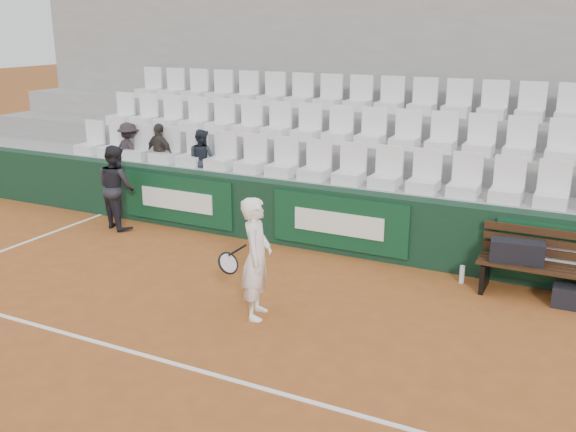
# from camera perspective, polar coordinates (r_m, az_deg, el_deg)

# --- Properties ---
(ground) EXTENTS (80.00, 80.00, 0.00)m
(ground) POSITION_cam_1_polar(r_m,az_deg,el_deg) (6.78, -6.65, -13.86)
(ground) COLOR #985022
(ground) RESTS_ON ground
(court_baseline) EXTENTS (18.00, 0.06, 0.01)m
(court_baseline) POSITION_cam_1_polar(r_m,az_deg,el_deg) (6.78, -6.65, -13.83)
(court_baseline) COLOR white
(court_baseline) RESTS_ON ground
(back_barrier) EXTENTS (18.00, 0.34, 1.00)m
(back_barrier) POSITION_cam_1_polar(r_m,az_deg,el_deg) (9.84, 6.35, -0.70)
(back_barrier) COLOR #10311F
(back_barrier) RESTS_ON ground
(grandstand_tier_front) EXTENTS (18.00, 0.95, 1.00)m
(grandstand_tier_front) POSITION_cam_1_polar(r_m,az_deg,el_deg) (10.43, 7.21, 0.28)
(grandstand_tier_front) COLOR gray
(grandstand_tier_front) RESTS_ON ground
(grandstand_tier_mid) EXTENTS (18.00, 0.95, 1.45)m
(grandstand_tier_mid) POSITION_cam_1_polar(r_m,az_deg,el_deg) (11.25, 8.89, 2.61)
(grandstand_tier_mid) COLOR gray
(grandstand_tier_mid) RESTS_ON ground
(grandstand_tier_back) EXTENTS (18.00, 0.95, 1.90)m
(grandstand_tier_back) POSITION_cam_1_polar(r_m,az_deg,el_deg) (12.08, 10.34, 4.63)
(grandstand_tier_back) COLOR gray
(grandstand_tier_back) RESTS_ON ground
(grandstand_rear_wall) EXTENTS (18.00, 0.30, 4.40)m
(grandstand_rear_wall) POSITION_cam_1_polar(r_m,az_deg,el_deg) (12.49, 11.48, 10.77)
(grandstand_rear_wall) COLOR gray
(grandstand_rear_wall) RESTS_ON ground
(seat_row_front) EXTENTS (11.90, 0.44, 0.63)m
(seat_row_front) POSITION_cam_1_polar(r_m,az_deg,el_deg) (10.07, 7.05, 4.48)
(seat_row_front) COLOR silver
(seat_row_front) RESTS_ON grandstand_tier_front
(seat_row_mid) EXTENTS (11.90, 0.44, 0.63)m
(seat_row_mid) POSITION_cam_1_polar(r_m,az_deg,el_deg) (10.88, 8.85, 7.73)
(seat_row_mid) COLOR silver
(seat_row_mid) RESTS_ON grandstand_tier_mid
(seat_row_back) EXTENTS (11.90, 0.44, 0.63)m
(seat_row_back) POSITION_cam_1_polar(r_m,az_deg,el_deg) (11.72, 10.42, 10.52)
(seat_row_back) COLOR silver
(seat_row_back) RESTS_ON grandstand_tier_back
(bench_left) EXTENTS (1.50, 0.56, 0.45)m
(bench_left) POSITION_cam_1_polar(r_m,az_deg,el_deg) (8.97, 21.21, -5.44)
(bench_left) COLOR #351D10
(bench_left) RESTS_ON ground
(sports_bag_left) EXTENTS (0.71, 0.38, 0.29)m
(sports_bag_left) POSITION_cam_1_polar(r_m,az_deg,el_deg) (8.86, 19.69, -2.98)
(sports_bag_left) COLOR black
(sports_bag_left) RESTS_ON bench_left
(sports_bag_ground) EXTENTS (0.46, 0.29, 0.28)m
(sports_bag_ground) POSITION_cam_1_polar(r_m,az_deg,el_deg) (8.87, 23.87, -6.60)
(sports_bag_ground) COLOR black
(sports_bag_ground) RESTS_ON ground
(water_bottle_near) EXTENTS (0.07, 0.07, 0.25)m
(water_bottle_near) POSITION_cam_1_polar(r_m,az_deg,el_deg) (9.18, 15.20, -5.02)
(water_bottle_near) COLOR silver
(water_bottle_near) RESTS_ON ground
(tennis_player) EXTENTS (0.75, 0.63, 1.50)m
(tennis_player) POSITION_cam_1_polar(r_m,az_deg,el_deg) (7.67, -2.83, -3.77)
(tennis_player) COLOR white
(tennis_player) RESTS_ON ground
(ball_kid) EXTENTS (0.86, 0.76, 1.46)m
(ball_kid) POSITION_cam_1_polar(r_m,az_deg,el_deg) (11.45, -15.01, 2.51)
(ball_kid) COLOR black
(ball_kid) RESTS_ON ground
(spectator_a) EXTENTS (0.80, 0.58, 1.11)m
(spectator_a) POSITION_cam_1_polar(r_m,az_deg,el_deg) (12.46, -14.06, 7.59)
(spectator_a) COLOR black
(spectator_a) RESTS_ON grandstand_tier_front
(spectator_b) EXTENTS (0.71, 0.39, 1.14)m
(spectator_b) POSITION_cam_1_polar(r_m,az_deg,el_deg) (12.01, -11.42, 7.51)
(spectator_b) COLOR #2E2925
(spectator_b) RESTS_ON grandstand_tier_front
(spectator_c) EXTENTS (0.60, 0.50, 1.10)m
(spectator_c) POSITION_cam_1_polar(r_m,az_deg,el_deg) (11.47, -7.74, 7.17)
(spectator_c) COLOR #1D222C
(spectator_c) RESTS_ON grandstand_tier_front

